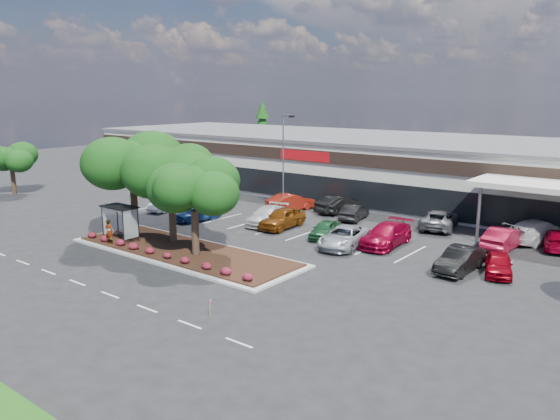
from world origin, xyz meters
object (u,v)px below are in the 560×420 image
Objects in this scene: survey_stake at (210,305)px; car_0 at (167,203)px; car_1 at (198,213)px; light_pole at (284,170)px.

car_0 is at bearing 144.12° from survey_stake.
car_0 is 5.60m from car_1.
light_pole is 2.24× the size of car_1.
car_1 is at bearing 138.06° from survey_stake.
car_0 is at bearing -148.34° from light_pole.
car_0 is 1.03× the size of car_1.
car_1 reaches higher than car_0.
car_0 is (-9.51, -5.86, -3.33)m from light_pole.
car_0 reaches higher than survey_stake.
light_pole is 24.65m from survey_stake.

